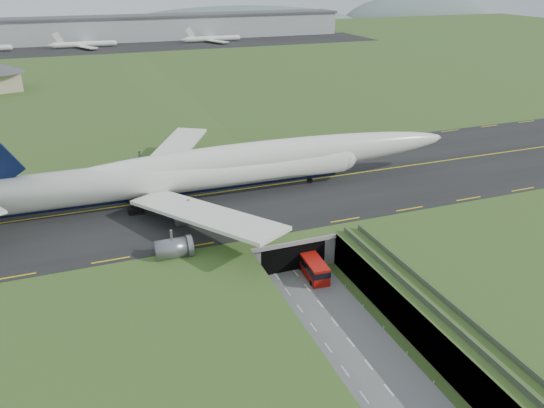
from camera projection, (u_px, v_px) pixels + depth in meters
name	position (u px, v px, depth m)	size (l,w,h in m)	color
ground	(312.00, 295.00, 86.28)	(900.00, 900.00, 0.00)	#365421
airfield_deck	(313.00, 279.00, 85.06)	(800.00, 800.00, 6.00)	gray
trench_road	(333.00, 321.00, 79.82)	(12.00, 75.00, 0.20)	slate
taxiway	(248.00, 189.00, 112.02)	(800.00, 44.00, 0.18)	black
tunnel_portal	(276.00, 233.00, 99.21)	(17.00, 22.30, 6.00)	gray
guideway	(447.00, 320.00, 71.32)	(3.00, 53.00, 7.05)	#A8A8A3
jumbo_jet	(212.00, 170.00, 105.85)	(105.45, 65.85, 21.78)	white
shuttle_tram	(314.00, 268.00, 90.68)	(3.48, 8.19, 3.26)	#AD120B
cargo_terminal	(116.00, 29.00, 336.57)	(320.00, 67.00, 15.60)	#B2B2B2
distant_hills	(178.00, 33.00, 476.33)	(700.00, 91.00, 60.00)	slate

